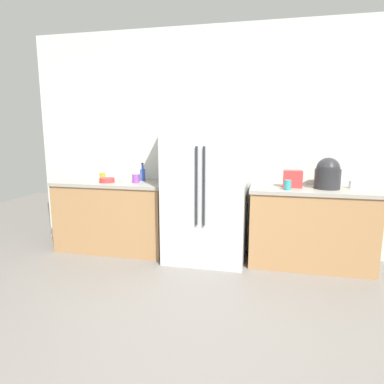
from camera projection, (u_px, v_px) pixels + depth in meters
name	position (u px, v px, depth m)	size (l,w,h in m)	color
ground_plane	(184.00, 337.00, 2.51)	(9.93, 9.93, 0.00)	slate
kitchen_back_panel	(222.00, 142.00, 4.18)	(4.97, 0.10, 2.74)	silver
counter_left	(113.00, 215.00, 4.30)	(1.42, 0.60, 0.89)	#9E7247
counter_right	(310.00, 227.00, 3.79)	(1.36, 0.60, 0.89)	#9E7247
refrigerator	(206.00, 182.00, 3.89)	(0.93, 0.71, 1.87)	#B2B5BA
toaster	(293.00, 179.00, 3.77)	(0.21, 0.14, 0.19)	red
rice_cooker	(328.00, 174.00, 3.67)	(0.27, 0.27, 0.34)	#262628
bottle_a	(143.00, 174.00, 4.28)	(0.06, 0.06, 0.23)	blue
cup_a	(103.00, 176.00, 4.35)	(0.08, 0.08, 0.09)	orange
cup_b	(353.00, 184.00, 3.70)	(0.08, 0.08, 0.09)	white
cup_c	(136.00, 179.00, 4.10)	(0.09, 0.09, 0.10)	purple
cup_d	(288.00, 185.00, 3.60)	(0.07, 0.07, 0.11)	teal
bowl_a	(107.00, 180.00, 4.14)	(0.18, 0.18, 0.06)	red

